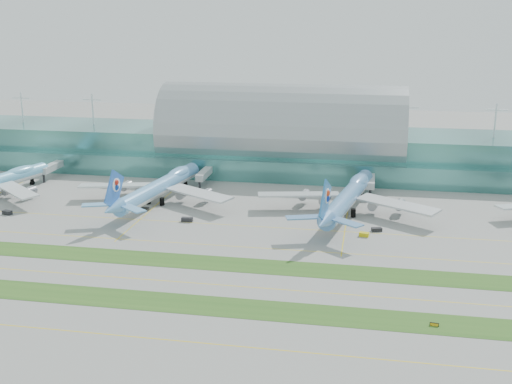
% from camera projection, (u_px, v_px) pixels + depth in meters
% --- Properties ---
extents(ground, '(700.00, 700.00, 0.00)m').
position_uv_depth(ground, '(225.00, 266.00, 200.48)').
color(ground, gray).
rests_on(ground, ground).
extents(terminal, '(340.00, 69.10, 36.00)m').
position_uv_depth(terminal, '(282.00, 142.00, 318.63)').
color(terminal, '#3D7A75').
rests_on(terminal, ground).
extents(grass_strip_near, '(420.00, 12.00, 0.08)m').
position_uv_depth(grass_strip_near, '(202.00, 305.00, 173.94)').
color(grass_strip_near, '#2D591E').
rests_on(grass_strip_near, ground).
extents(grass_strip_far, '(420.00, 12.00, 0.08)m').
position_uv_depth(grass_strip_far, '(226.00, 264.00, 202.36)').
color(grass_strip_far, '#2D591E').
rests_on(grass_strip_far, ground).
extents(taxiline_a, '(420.00, 0.35, 0.01)m').
position_uv_depth(taxiline_a, '(180.00, 341.00, 155.01)').
color(taxiline_a, yellow).
rests_on(taxiline_a, ground).
extents(taxiline_b, '(420.00, 0.35, 0.01)m').
position_uv_depth(taxiline_b, '(214.00, 284.00, 187.21)').
color(taxiline_b, yellow).
rests_on(taxiline_b, ground).
extents(taxiline_c, '(420.00, 0.35, 0.01)m').
position_uv_depth(taxiline_c, '(237.00, 246.00, 217.53)').
color(taxiline_c, yellow).
rests_on(taxiline_c, ground).
extents(taxiline_d, '(420.00, 0.35, 0.01)m').
position_uv_depth(taxiline_d, '(249.00, 226.00, 238.37)').
color(taxiline_d, yellow).
rests_on(taxiline_d, ground).
extents(airliner_b, '(69.40, 79.52, 21.94)m').
position_uv_depth(airliner_b, '(160.00, 186.00, 267.37)').
color(airliner_b, '#63A4DB').
rests_on(airliner_b, ground).
extents(airliner_c, '(71.38, 81.97, 22.67)m').
position_uv_depth(airliner_c, '(348.00, 196.00, 252.39)').
color(airliner_c, '#5A8FC7').
rests_on(airliner_c, ground).
extents(gse_b, '(4.08, 2.90, 1.59)m').
position_uv_depth(gse_b, '(7.00, 213.00, 251.77)').
color(gse_b, black).
rests_on(gse_b, ground).
extents(gse_c, '(3.23, 1.99, 1.32)m').
position_uv_depth(gse_c, '(145.00, 209.00, 256.59)').
color(gse_c, black).
rests_on(gse_c, ground).
extents(gse_d, '(4.40, 2.18, 1.62)m').
position_uv_depth(gse_d, '(187.00, 220.00, 243.21)').
color(gse_d, black).
rests_on(gse_d, ground).
extents(gse_e, '(3.69, 2.69, 1.44)m').
position_uv_depth(gse_e, '(364.00, 234.00, 227.16)').
color(gse_e, '#D1BD0C').
rests_on(gse_e, ground).
extents(gse_f, '(4.11, 2.98, 1.35)m').
position_uv_depth(gse_f, '(377.00, 229.00, 232.51)').
color(gse_f, black).
rests_on(gse_f, ground).
extents(taxiway_sign_east, '(2.30, 0.56, 0.97)m').
position_uv_depth(taxiway_sign_east, '(434.00, 324.00, 162.18)').
color(taxiway_sign_east, black).
rests_on(taxiway_sign_east, ground).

